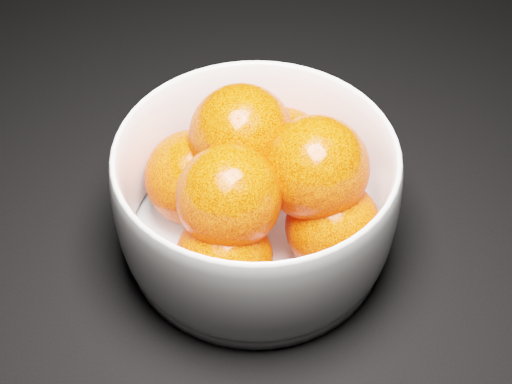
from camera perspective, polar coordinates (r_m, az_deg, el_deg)
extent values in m
cube|color=black|center=(0.85, 12.70, 12.23)|extent=(3.00, 3.00, 0.00)
cylinder|color=white|center=(0.60, 0.00, -3.53)|extent=(0.21, 0.21, 0.01)
sphere|color=#FF3B08|center=(0.61, 2.25, 3.43)|extent=(0.07, 0.07, 0.07)
sphere|color=#FF3B08|center=(0.59, -5.03, 1.14)|extent=(0.08, 0.08, 0.08)
sphere|color=#FF3B08|center=(0.53, -2.59, -5.32)|extent=(0.07, 0.07, 0.07)
sphere|color=#FF3B08|center=(0.56, 6.15, -2.71)|extent=(0.07, 0.07, 0.07)
sphere|color=#FF3B08|center=(0.56, -1.17, 4.52)|extent=(0.08, 0.08, 0.08)
sphere|color=#FF3B08|center=(0.52, -2.18, -0.41)|extent=(0.08, 0.08, 0.08)
sphere|color=#FF3B08|center=(0.54, 4.81, 1.89)|extent=(0.08, 0.08, 0.08)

